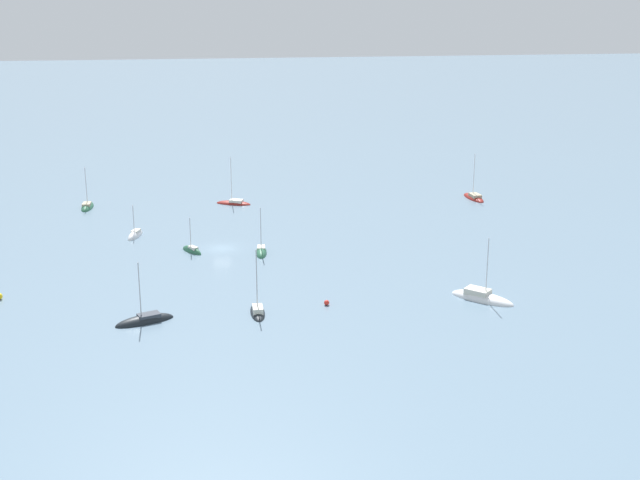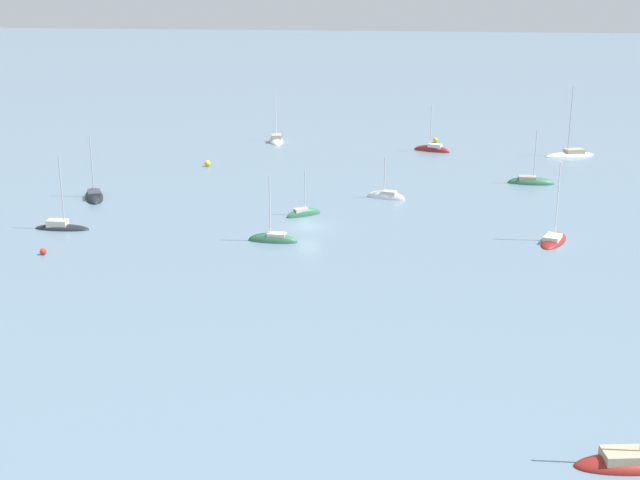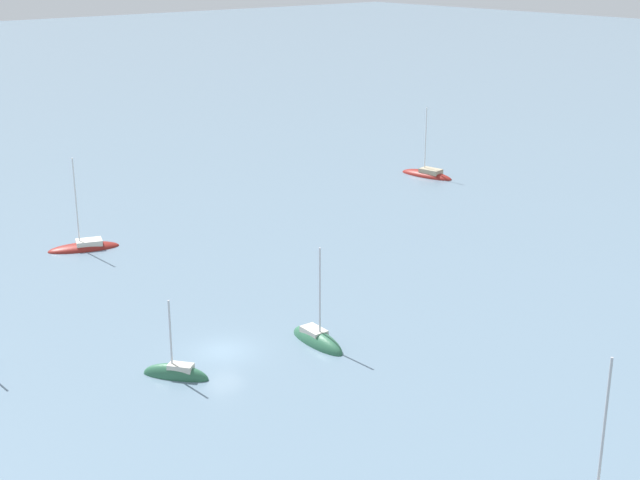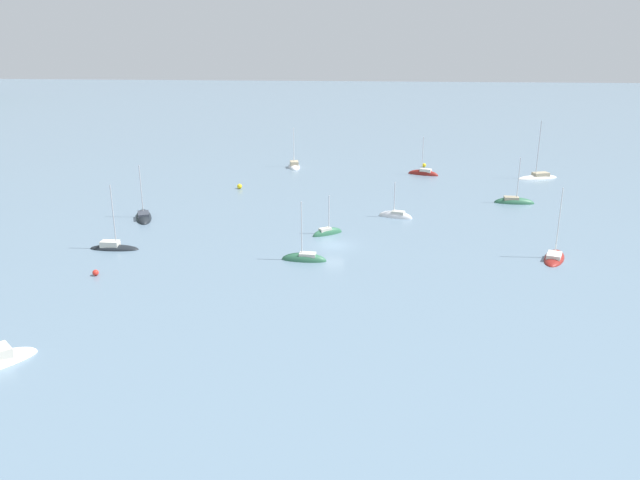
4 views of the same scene
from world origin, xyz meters
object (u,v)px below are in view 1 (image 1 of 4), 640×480
(sailboat_4, at_px, (482,298))
(sailboat_3, at_px, (474,198))
(sailboat_2, at_px, (192,251))
(sailboat_8, at_px, (234,203))
(sailboat_1, at_px, (258,312))
(sailboat_5, at_px, (135,236))
(sailboat_9, at_px, (261,253))
(mooring_buoy_2, at_px, (327,303))
(sailboat_6, at_px, (87,207))
(sailboat_7, at_px, (145,322))

(sailboat_4, bearing_deg, sailboat_3, 117.27)
(sailboat_2, relative_size, sailboat_8, 0.68)
(sailboat_1, relative_size, sailboat_2, 1.41)
(sailboat_5, relative_size, sailboat_9, 0.76)
(sailboat_3, bearing_deg, sailboat_9, 115.38)
(sailboat_8, relative_size, mooring_buoy_2, 13.46)
(sailboat_1, relative_size, sailboat_8, 0.95)
(sailboat_6, xyz_separation_m, sailboat_9, (-29.86, 30.60, -0.00))
(sailboat_5, distance_m, sailboat_7, 37.43)
(sailboat_9, bearing_deg, sailboat_6, -132.33)
(sailboat_1, relative_size, sailboat_3, 0.97)
(sailboat_1, bearing_deg, sailboat_8, 0.46)
(sailboat_5, bearing_deg, mooring_buoy_2, 55.13)
(sailboat_1, distance_m, sailboat_8, 54.70)
(sailboat_2, height_order, sailboat_9, sailboat_9)
(sailboat_1, xyz_separation_m, sailboat_7, (13.99, 1.30, -0.08))
(sailboat_3, distance_m, sailboat_9, 50.78)
(sailboat_8, bearing_deg, sailboat_3, -161.00)
(sailboat_5, bearing_deg, sailboat_7, 22.96)
(sailboat_1, distance_m, sailboat_3, 68.94)
(sailboat_8, bearing_deg, sailboat_4, 140.99)
(sailboat_3, bearing_deg, sailboat_6, 79.41)
(sailboat_7, height_order, mooring_buoy_2, sailboat_7)
(sailboat_6, distance_m, mooring_buoy_2, 65.02)
(sailboat_4, height_order, mooring_buoy_2, sailboat_4)
(sailboat_3, xyz_separation_m, mooring_buoy_2, (34.68, 51.61, 0.25))
(mooring_buoy_2, bearing_deg, sailboat_5, -51.71)
(sailboat_1, height_order, sailboat_4, sailboat_4)
(sailboat_1, height_order, mooring_buoy_2, sailboat_1)
(sailboat_9, bearing_deg, mooring_buoy_2, 20.79)
(sailboat_1, height_order, sailboat_5, sailboat_1)
(sailboat_9, bearing_deg, sailboat_7, -28.16)
(sailboat_3, relative_size, sailboat_4, 0.96)
(sailboat_2, distance_m, sailboat_5, 13.26)
(sailboat_6, height_order, mooring_buoy_2, sailboat_6)
(sailboat_6, height_order, sailboat_8, sailboat_8)
(sailboat_8, distance_m, sailboat_9, 30.32)
(sailboat_9, distance_m, mooring_buoy_2, 23.95)
(sailboat_2, bearing_deg, sailboat_5, 8.43)
(sailboat_9, bearing_deg, sailboat_3, 127.87)
(sailboat_9, bearing_deg, sailboat_8, -170.32)
(mooring_buoy_2, bearing_deg, sailboat_8, -78.79)
(sailboat_1, xyz_separation_m, sailboat_2, (8.67, -26.47, -0.08))
(sailboat_6, xyz_separation_m, sailboat_7, (-14.01, 56.45, -0.00))
(sailboat_3, distance_m, sailboat_6, 71.74)
(sailboat_3, distance_m, sailboat_5, 64.10)
(sailboat_4, bearing_deg, sailboat_7, -134.10)
(sailboat_4, distance_m, sailboat_7, 43.70)
(sailboat_3, bearing_deg, sailboat_5, 96.62)
(sailboat_4, distance_m, sailboat_6, 78.84)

